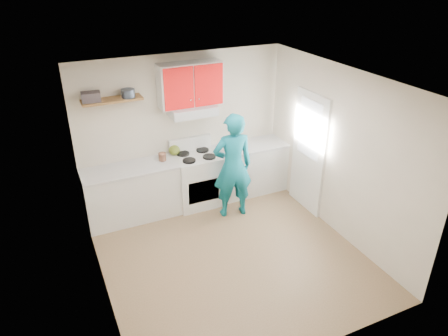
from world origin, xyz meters
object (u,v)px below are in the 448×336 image
stove (197,180)px  kettle (174,150)px  tin (128,93)px  person (233,166)px  crock (162,157)px

stove → kettle: (-0.31, 0.21, 0.54)m
stove → tin: tin is taller
tin → person: bearing=-26.9°
tin → person: size_ratio=0.11×
tin → crock: 1.21m
kettle → person: (0.73, -0.78, -0.10)m
stove → person: 0.84m
tin → kettle: 1.30m
stove → tin: 1.93m
stove → tin: (-1.01, 0.14, 1.64)m
tin → kettle: (0.69, 0.06, -1.10)m
tin → stove: bearing=-8.2°
crock → kettle: bearing=28.4°
person → tin: bearing=-17.9°
kettle → crock: kettle is taller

